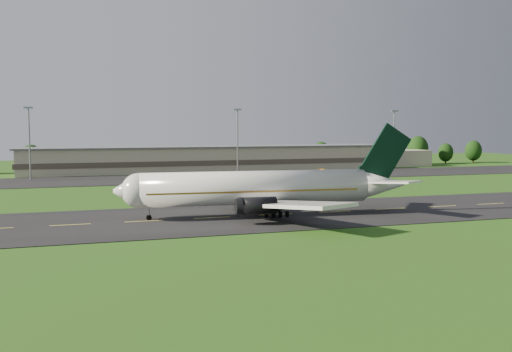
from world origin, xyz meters
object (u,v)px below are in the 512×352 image
object	(u,v)px
service_vehicle_c	(261,174)
light_mast_west	(29,134)
service_vehicle_d	(324,171)
airliner	(260,188)
light_mast_east	(394,133)
terminal	(229,159)
light_mast_centre	(238,133)
service_vehicle_a	(172,176)
service_vehicle_b	(201,176)

from	to	relation	value
service_vehicle_c	light_mast_west	bearing A→B (deg)	167.90
service_vehicle_d	airliner	bearing A→B (deg)	-157.68
light_mast_east	terminal	bearing A→B (deg)	163.20
airliner	light_mast_centre	world-z (taller)	light_mast_centre
light_mast_centre	service_vehicle_a	bearing A→B (deg)	-164.94
light_mast_centre	light_mast_east	bearing A→B (deg)	0.00
service_vehicle_b	service_vehicle_a	bearing A→B (deg)	64.36
service_vehicle_c	light_mast_east	bearing A→B (deg)	5.07
light_mast_east	service_vehicle_c	distance (m)	52.34
terminal	airliner	bearing A→B (deg)	-101.82
terminal	light_mast_west	distance (m)	64.10
light_mast_centre	service_vehicle_b	distance (m)	20.53
light_mast_east	service_vehicle_a	xyz separation A→B (m)	(-76.51, -5.79, -12.00)
light_mast_west	service_vehicle_d	xyz separation A→B (m)	(88.37, -2.16, -12.05)
service_vehicle_a	service_vehicle_c	size ratio (longest dim) A/B	0.73
light_mast_west	service_vehicle_a	world-z (taller)	light_mast_west
service_vehicle_a	service_vehicle_b	world-z (taller)	service_vehicle_a
service_vehicle_d	service_vehicle_c	bearing A→B (deg)	158.63
light_mast_centre	service_vehicle_a	distance (m)	25.30
service_vehicle_c	service_vehicle_d	xyz separation A→B (m)	(23.61, 6.39, -0.12)
airliner	service_vehicle_c	world-z (taller)	airliner
light_mast_centre	light_mast_east	xyz separation A→B (m)	(55.00, 0.00, 0.00)
terminal	service_vehicle_a	distance (m)	31.91
light_mast_east	service_vehicle_c	bearing A→B (deg)	-170.34
airliner	light_mast_centre	size ratio (longest dim) A/B	2.52
airliner	terminal	xyz separation A→B (m)	(20.15, 96.25, -0.67)
service_vehicle_a	service_vehicle_c	distance (m)	26.41
airliner	service_vehicle_a	world-z (taller)	airliner
airliner	service_vehicle_d	world-z (taller)	airliner
airliner	service_vehicle_b	world-z (taller)	airliner
light_mast_west	terminal	bearing A→B (deg)	14.76
light_mast_centre	light_mast_east	world-z (taller)	same
light_mast_west	service_vehicle_b	size ratio (longest dim) A/B	5.69
light_mast_east	service_vehicle_a	world-z (taller)	light_mast_east
airliner	light_mast_centre	distance (m)	82.63
terminal	light_mast_east	xyz separation A→B (m)	(53.60, -16.18, 8.75)
terminal	service_vehicle_c	size ratio (longest dim) A/B	28.38
service_vehicle_a	service_vehicle_d	bearing A→B (deg)	-29.77
service_vehicle_a	service_vehicle_c	bearing A→B (deg)	-39.93
light_mast_east	service_vehicle_a	size ratio (longest dim) A/B	5.46
light_mast_east	service_vehicle_d	size ratio (longest dim) A/B	5.04
service_vehicle_d	light_mast_centre	bearing A→B (deg)	139.13
light_mast_centre	service_vehicle_b	bearing A→B (deg)	-144.80
service_vehicle_b	service_vehicle_d	distance (m)	42.60
light_mast_west	service_vehicle_c	bearing A→B (deg)	-7.52
airliner	service_vehicle_b	size ratio (longest dim) A/B	14.33
airliner	service_vehicle_c	size ratio (longest dim) A/B	10.04
light_mast_west	service_vehicle_d	bearing A→B (deg)	-1.40
terminal	service_vehicle_a	size ratio (longest dim) A/B	38.90
airliner	service_vehicle_c	distance (m)	75.38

